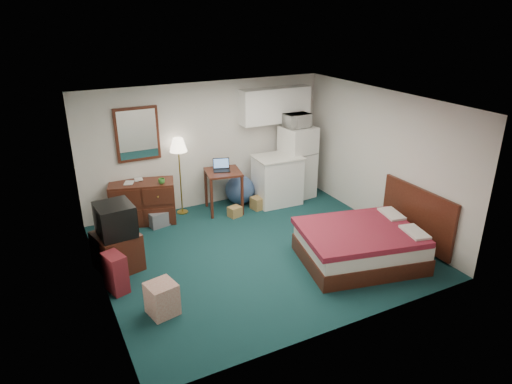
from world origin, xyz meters
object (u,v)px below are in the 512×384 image
kitchen_counter (277,180)px  suitcase (116,273)px  desk (224,191)px  bed (360,245)px  tv_stand (117,251)px  fridge (297,162)px  dresser (143,202)px  floor_lamp (180,176)px

kitchen_counter → suitcase: size_ratio=1.65×
desk → bed: (1.15, -2.81, -0.13)m
desk → suitcase: 3.11m
bed → suitcase: 3.76m
kitchen_counter → bed: size_ratio=0.54×
tv_stand → fridge: bearing=3.5°
dresser → floor_lamp: (0.77, 0.06, 0.36)m
dresser → bed: bearing=-32.0°
desk → fridge: (1.71, 0.01, 0.34)m
floor_lamp → bed: bearing=-58.1°
floor_lamp → tv_stand: floor_lamp is taller
dresser → desk: size_ratio=1.40×
floor_lamp → desk: 0.90m
kitchen_counter → suitcase: 4.04m
floor_lamp → bed: 3.68m
desk → fridge: size_ratio=0.55×
fridge → tv_stand: 4.26m
desk → kitchen_counter: bearing=5.0°
fridge → bed: bearing=-106.6°
fridge → suitcase: bearing=-161.2°
desk → bed: 3.04m
floor_lamp → bed: (1.93, -3.10, -0.48)m
tv_stand → bed: bearing=-37.9°
fridge → tv_stand: fridge is taller
bed → tv_stand: 3.82m
kitchen_counter → bed: (-0.00, -2.69, -0.20)m
floor_lamp → desk: size_ratio=1.82×
floor_lamp → tv_stand: bearing=-135.4°
dresser → tv_stand: size_ratio=1.79×
floor_lamp → bed: size_ratio=0.85×
fridge → bed: size_ratio=0.84×
floor_lamp → fridge: (2.49, -0.28, -0.00)m
dresser → tv_stand: dresser is taller
bed → suitcase: bearing=178.0°
tv_stand → dresser: bearing=48.2°
desk → tv_stand: (-2.34, -1.25, -0.12)m
kitchen_counter → floor_lamp: bearing=170.8°
fridge → tv_stand: size_ratio=2.32×
kitchen_counter → dresser: bearing=175.5°
bed → kitchen_counter: bearing=102.4°
floor_lamp → bed: floor_lamp is taller
bed → desk: bearing=124.7°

